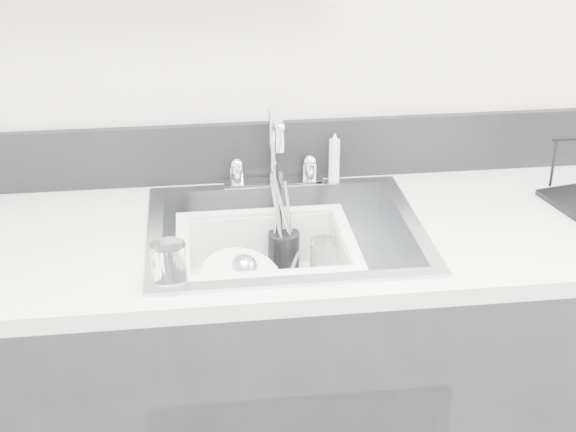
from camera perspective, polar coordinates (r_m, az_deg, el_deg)
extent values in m
cube|color=silver|center=(2.02, -1.27, 12.59)|extent=(3.50, 0.02, 2.60)
cube|color=black|center=(2.14, -0.17, -12.50)|extent=(3.20, 0.62, 0.88)
cube|color=silver|center=(1.88, -0.19, -1.52)|extent=(3.20, 0.62, 0.04)
cube|color=black|center=(2.11, -1.18, 4.64)|extent=(3.20, 0.02, 0.16)
cube|color=silver|center=(2.10, -1.04, 2.38)|extent=(0.26, 0.06, 0.02)
cylinder|color=silver|center=(2.08, -3.65, 2.93)|extent=(0.04, 0.04, 0.05)
cylinder|color=silver|center=(2.10, 1.54, 3.19)|extent=(0.04, 0.04, 0.05)
cylinder|color=silver|center=(2.06, -1.06, 4.98)|extent=(0.02, 0.02, 0.20)
cylinder|color=silver|center=(1.95, -0.85, 7.06)|extent=(0.02, 0.15, 0.02)
cylinder|color=silver|center=(2.10, 3.31, 4.15)|extent=(0.03, 0.03, 0.14)
cylinder|color=white|center=(1.90, -2.98, -5.71)|extent=(0.21, 0.21, 0.01)
cylinder|color=white|center=(1.89, -2.85, -5.29)|extent=(0.21, 0.21, 0.01)
cylinder|color=white|center=(1.87, -3.32, -4.59)|extent=(0.24, 0.23, 0.09)
cylinder|color=black|center=(2.00, -0.30, -2.46)|extent=(0.08, 0.08, 0.10)
cylinder|color=silver|center=(1.97, -0.69, -0.09)|extent=(0.01, 0.05, 0.19)
cylinder|color=silver|center=(1.96, 0.13, -0.53)|extent=(0.02, 0.04, 0.18)
cylinder|color=black|center=(1.95, -0.62, 0.37)|extent=(0.01, 0.06, 0.21)
cylinder|color=white|center=(1.96, 2.60, -3.12)|extent=(0.09, 0.09, 0.10)
cylinder|color=white|center=(1.64, -8.45, -3.56)|extent=(0.07, 0.07, 0.10)
imported|color=white|center=(1.90, 2.47, -5.30)|extent=(0.12, 0.12, 0.03)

